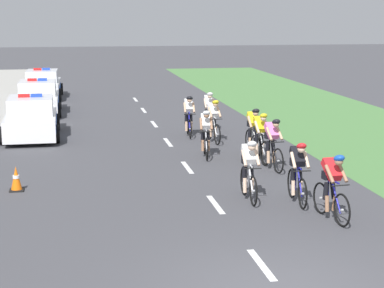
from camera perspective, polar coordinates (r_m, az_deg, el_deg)
grass_verge at (r=26.94m, az=14.18°, el=0.98°), size 7.00×60.00×0.01m
lane_markings_centre at (r=22.14m, az=-1.27°, el=-0.81°), size 0.14×29.60×0.01m
cyclist_lead at (r=15.31m, az=11.55°, el=-3.39°), size 0.45×1.72×1.56m
cyclist_second at (r=16.50m, az=8.77°, el=-2.25°), size 0.43×1.72×1.56m
cyclist_third at (r=16.61m, az=4.75°, el=-2.07°), size 0.42×1.72×1.56m
cyclist_fourth at (r=19.91m, az=6.65°, el=0.08°), size 0.45×1.72×1.56m
cyclist_fifth at (r=20.98m, az=5.68°, el=0.66°), size 0.43×1.72×1.56m
cyclist_sixth at (r=21.46m, az=1.15°, el=0.94°), size 0.46×1.72×1.56m
cyclist_seventh at (r=23.93m, az=1.77°, el=1.99°), size 0.44×1.72×1.56m
cyclist_eighth at (r=21.96m, az=5.10°, el=1.13°), size 0.42×1.72×1.56m
cyclist_ninth at (r=26.21m, az=1.40°, el=2.78°), size 0.43×1.72×1.56m
cyclist_tenth at (r=25.06m, az=-0.26°, el=2.40°), size 0.44×1.72×1.56m
police_car_nearest at (r=25.64m, az=-13.18°, el=2.06°), size 2.03×4.42×1.59m
police_car_second at (r=31.48m, az=-12.65°, el=3.70°), size 2.02×4.41×1.59m
police_car_third at (r=37.13m, az=-12.29°, el=4.79°), size 2.07×4.43×1.59m
traffic_cone_mid at (r=18.11m, az=-14.38°, el=-2.83°), size 0.36×0.36×0.64m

